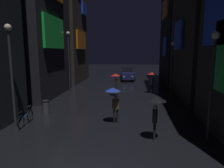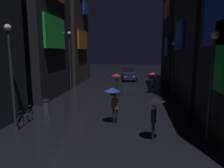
% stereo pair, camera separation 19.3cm
% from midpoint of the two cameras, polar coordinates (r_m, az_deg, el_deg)
% --- Properties ---
extents(building_right_far, '(4.25, 8.08, 13.91)m').
position_cam_midpoint_polar(building_right_far, '(28.00, 19.62, 14.55)').
color(building_right_far, black).
rests_on(building_right_far, ground).
extents(pedestrian_foreground_right_black, '(0.90, 0.90, 2.12)m').
position_cam_midpoint_polar(pedestrian_foreground_right_black, '(9.40, 12.63, -6.17)').
color(pedestrian_foreground_right_black, black).
rests_on(pedestrian_foreground_right_black, ground).
extents(pedestrian_foreground_left_blue, '(0.90, 0.90, 2.12)m').
position_cam_midpoint_polar(pedestrian_foreground_left_blue, '(11.38, 0.82, -3.25)').
color(pedestrian_foreground_left_blue, black).
rests_on(pedestrian_foreground_left_blue, ground).
extents(pedestrian_near_crossing_red, '(0.90, 0.90, 2.12)m').
position_cam_midpoint_polar(pedestrian_near_crossing_red, '(18.34, 1.56, 1.55)').
color(pedestrian_near_crossing_red, '#2D2D38').
rests_on(pedestrian_near_crossing_red, ground).
extents(pedestrian_midstreet_centre_red, '(0.90, 0.90, 2.12)m').
position_cam_midpoint_polar(pedestrian_midstreet_centre_red, '(20.10, 11.87, 2.03)').
color(pedestrian_midstreet_centre_red, black).
rests_on(pedestrian_midstreet_centre_red, ground).
extents(bicycle_parked_at_storefront, '(0.18, 1.82, 0.96)m').
position_cam_midpoint_polar(bicycle_parked_at_storefront, '(12.58, -23.03, -8.82)').
color(bicycle_parked_at_storefront, black).
rests_on(bicycle_parked_at_storefront, ground).
extents(car_distant, '(2.52, 4.27, 1.92)m').
position_cam_midpoint_polar(car_distant, '(29.01, 4.97, 2.90)').
color(car_distant, navy).
rests_on(car_distant, ground).
extents(streetlamp_right_far, '(0.36, 0.36, 5.03)m').
position_cam_midpoint_polar(streetlamp_right_far, '(19.04, 17.34, 6.00)').
color(streetlamp_right_far, '#2D2D33').
rests_on(streetlamp_right_far, ground).
extents(streetlamp_left_far, '(0.36, 0.36, 6.09)m').
position_cam_midpoint_polar(streetlamp_left_far, '(20.77, -11.70, 8.05)').
color(streetlamp_left_far, '#2D2D33').
rests_on(streetlamp_left_far, ground).
extents(streetlamp_left_near, '(0.36, 0.36, 5.54)m').
position_cam_midpoint_polar(streetlamp_left_near, '(11.91, -26.55, 5.05)').
color(streetlamp_left_near, '#2D2D33').
rests_on(streetlamp_left_near, ground).
extents(streetlamp_right_near, '(0.36, 0.36, 5.01)m').
position_cam_midpoint_polar(streetlamp_right_near, '(9.99, 27.15, 2.74)').
color(streetlamp_right_near, '#2D2D33').
rests_on(streetlamp_right_near, ground).
extents(trash_bin, '(0.46, 0.46, 0.93)m').
position_cam_midpoint_polar(trash_bin, '(14.12, -17.97, -6.24)').
color(trash_bin, '#3F3F47').
rests_on(trash_bin, ground).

